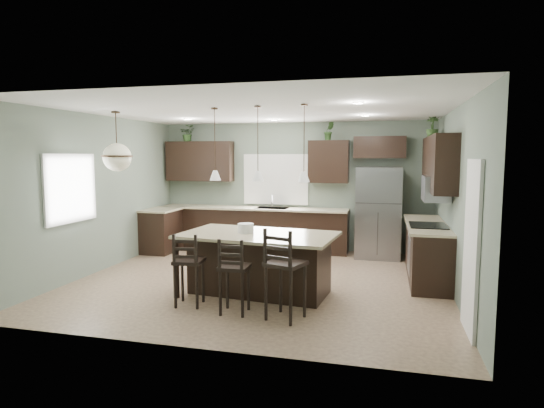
{
  "coord_description": "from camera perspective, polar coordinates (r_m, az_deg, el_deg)",
  "views": [
    {
      "loc": [
        1.99,
        -7.13,
        2.08
      ],
      "look_at": [
        0.1,
        0.4,
        1.25
      ],
      "focal_mm": 30.0,
      "sensor_mm": 36.0,
      "label": 1
    }
  ],
  "objects": [
    {
      "name": "back_countertop",
      "position": [
        10.04,
        -2.44,
        -0.54
      ],
      "size": [
        4.2,
        0.66,
        0.04
      ],
      "primitive_type": "cube",
      "color": "beige",
      "rests_on": "back_lower_cabs"
    },
    {
      "name": "left_return_cabs",
      "position": [
        10.13,
        -13.72,
        -3.33
      ],
      "size": [
        0.6,
        0.9,
        0.9
      ],
      "primitive_type": "cube",
      "color": "black",
      "rests_on": "ground"
    },
    {
      "name": "bar_stool_right",
      "position": [
        5.81,
        1.72,
        -8.74
      ],
      "size": [
        0.55,
        0.55,
        1.18
      ],
      "primitive_type": "cube",
      "rotation": [
        0.0,
        0.0,
        -0.32
      ],
      "color": "black",
      "rests_on": "ground"
    },
    {
      "name": "bar_stool_left",
      "position": [
        6.45,
        -10.35,
        -8.04
      ],
      "size": [
        0.43,
        0.43,
        1.03
      ],
      "primitive_type": "cube",
      "rotation": [
        0.0,
        0.0,
        0.12
      ],
      "color": "black",
      "rests_on": "ground"
    },
    {
      "name": "plant_right_wall",
      "position": [
        8.99,
        19.48,
        9.08
      ],
      "size": [
        0.27,
        0.27,
        0.4
      ],
      "primitive_type": "imported",
      "rotation": [
        0.0,
        0.0,
        -0.2
      ],
      "color": "#2E4B21",
      "rests_on": "right_upper_cabs"
    },
    {
      "name": "cooktop",
      "position": [
        7.85,
        18.99,
        -2.55
      ],
      "size": [
        0.58,
        0.75,
        0.02
      ],
      "primitive_type": "cube",
      "color": "black",
      "rests_on": "right_countertop"
    },
    {
      "name": "pendant_right",
      "position": [
        6.45,
        4.04,
        7.59
      ],
      "size": [
        0.17,
        0.17,
        1.1
      ],
      "primitive_type": null,
      "color": "white",
      "rests_on": "room_shell"
    },
    {
      "name": "wall_oven_front",
      "position": [
        7.91,
        16.8,
        -6.05
      ],
      "size": [
        0.01,
        0.72,
        0.6
      ],
      "primitive_type": "cube",
      "color": "gray",
      "rests_on": "right_lower_cabs"
    },
    {
      "name": "left_return_countertop",
      "position": [
        10.06,
        -13.69,
        -0.69
      ],
      "size": [
        0.66,
        0.96,
        0.04
      ],
      "primitive_type": "cube",
      "color": "beige",
      "rests_on": "left_return_cabs"
    },
    {
      "name": "back_upper_right",
      "position": [
        9.79,
        7.13,
        5.29
      ],
      "size": [
        0.85,
        0.34,
        0.9
      ],
      "primitive_type": "cube",
      "color": "black",
      "rests_on": "room_shell"
    },
    {
      "name": "faucet",
      "position": [
        9.88,
        0.01,
        0.29
      ],
      "size": [
        0.02,
        0.02,
        0.28
      ],
      "primitive_type": "cylinder",
      "color": "silver",
      "rests_on": "back_countertop"
    },
    {
      "name": "right_countertop",
      "position": [
        8.12,
        18.82,
        -2.44
      ],
      "size": [
        0.66,
        2.35,
        0.04
      ],
      "primitive_type": "cube",
      "color": "beige",
      "rests_on": "right_lower_cabs"
    },
    {
      "name": "ground",
      "position": [
        7.69,
        -1.47,
        -9.59
      ],
      "size": [
        6.0,
        6.0,
        0.0
      ],
      "primitive_type": "plane",
      "color": "#9E8466",
      "rests_on": "ground"
    },
    {
      "name": "microwave",
      "position": [
        7.79,
        19.88,
        1.83
      ],
      "size": [
        0.4,
        0.75,
        0.4
      ],
      "primitive_type": "cube",
      "color": "gray",
      "rests_on": "right_upper_cabs"
    },
    {
      "name": "window_left",
      "position": [
        8.07,
        -24.02,
        1.81
      ],
      "size": [
        0.02,
        1.1,
        1.0
      ],
      "primitive_type": "cube",
      "color": "white",
      "rests_on": "room_shell"
    },
    {
      "name": "pantry_door",
      "position": [
        5.77,
        23.75,
        -5.02
      ],
      "size": [
        0.04,
        0.82,
        2.04
      ],
      "primitive_type": "cube",
      "color": "white",
      "rests_on": "ground"
    },
    {
      "name": "serving_dish",
      "position": [
        6.84,
        -3.31,
        -3.05
      ],
      "size": [
        0.24,
        0.24,
        0.14
      ],
      "primitive_type": "cylinder",
      "color": "silver",
      "rests_on": "kitchen_island"
    },
    {
      "name": "back_lower_cabs",
      "position": [
        10.13,
        -2.39,
        -3.16
      ],
      "size": [
        4.2,
        0.6,
        0.9
      ],
      "primitive_type": "cube",
      "color": "black",
      "rests_on": "ground"
    },
    {
      "name": "bar_stool_center",
      "position": [
        6.06,
        -4.73,
        -8.93
      ],
      "size": [
        0.39,
        0.39,
        1.02
      ],
      "primitive_type": "cube",
      "rotation": [
        0.0,
        0.0,
        0.03
      ],
      "color": "black",
      "rests_on": "ground"
    },
    {
      "name": "plant_back_right",
      "position": [
        9.77,
        7.17,
        9.08
      ],
      "size": [
        0.26,
        0.24,
        0.39
      ],
      "primitive_type": "imported",
      "rotation": [
        0.0,
        0.0,
        0.38
      ],
      "color": "#2E5123",
      "rests_on": "back_upper_right"
    },
    {
      "name": "plant_back_left",
      "position": [
        10.65,
        -10.53,
        8.71
      ],
      "size": [
        0.4,
        0.37,
        0.37
      ],
      "primitive_type": "imported",
      "rotation": [
        0.0,
        0.0,
        0.3
      ],
      "color": "#29471F",
      "rests_on": "back_upper_left"
    },
    {
      "name": "room_shell",
      "position": [
        7.42,
        -1.5,
        3.15
      ],
      "size": [
        6.0,
        6.0,
        6.0
      ],
      "color": "slate",
      "rests_on": "ground"
    },
    {
      "name": "pendant_left",
      "position": [
        6.96,
        -7.19,
        7.45
      ],
      "size": [
        0.17,
        0.17,
        1.1
      ],
      "primitive_type": null,
      "color": "white",
      "rests_on": "room_shell"
    },
    {
      "name": "pendant_center",
      "position": [
        6.67,
        -1.79,
        7.55
      ],
      "size": [
        0.17,
        0.17,
        1.1
      ],
      "primitive_type": null,
      "color": "silver",
      "rests_on": "room_shell"
    },
    {
      "name": "chandelier",
      "position": [
        7.93,
        -18.92,
        7.43
      ],
      "size": [
        0.5,
        0.5,
        0.98
      ],
      "primitive_type": null,
      "color": "#ECE8C1",
      "rests_on": "room_shell"
    },
    {
      "name": "kitchen_island",
      "position": [
        6.87,
        -1.74,
        -7.53
      ],
      "size": [
        2.39,
        1.52,
        0.92
      ],
      "primitive_type": "cube",
      "rotation": [
        0.0,
        0.0,
        -0.1
      ],
      "color": "black",
      "rests_on": "ground"
    },
    {
      "name": "right_lower_cabs",
      "position": [
        8.2,
        18.85,
        -5.69
      ],
      "size": [
        0.6,
        2.35,
        0.9
      ],
      "primitive_type": "cube",
      "color": "black",
      "rests_on": "ground"
    },
    {
      "name": "sink_inset",
      "position": [
        9.92,
        0.05,
        -0.52
      ],
      "size": [
        0.7,
        0.45,
        0.01
      ],
      "primitive_type": "cube",
      "color": "gray",
      "rests_on": "back_countertop"
    },
    {
      "name": "back_upper_left",
      "position": [
        10.56,
        -9.04,
        5.32
      ],
      "size": [
        1.55,
        0.34,
        0.9
      ],
      "primitive_type": "cube",
      "color": "black",
      "rests_on": "room_shell"
    },
    {
      "name": "refrigerator",
      "position": [
        9.49,
        13.2,
        -1.05
      ],
      "size": [
        0.9,
        0.74,
        1.85
      ],
      "primitive_type": "cube",
      "color": "gray",
      "rests_on": "ground"
    },
    {
      "name": "right_upper_cabs",
      "position": [
        8.05,
        20.14,
        4.8
      ],
      "size": [
        0.34,
        2.35,
        0.9
      ],
      "primitive_type": "cube",
      "color": "black",
      "rests_on": "room_shell"
    },
    {
      "name": "window_back",
      "position": [
        10.17,
        0.47,
        3.11
      ],
      "size": [
        1.35,
        0.02,
        1.0
      ],
      "primitive_type": "cube",
      "color": "white",
      "rests_on": "room_shell"
    },
    {
      "name": "fridge_header",
      "position": [
        9.72,
        13.36,
        6.94
      ],
      "size": [
        1.05,
        0.34,
        0.45
      ],
      "primitive_type": "cube",
      "color": "black",
      "rests_on": "room_shell"
    }
  ]
}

